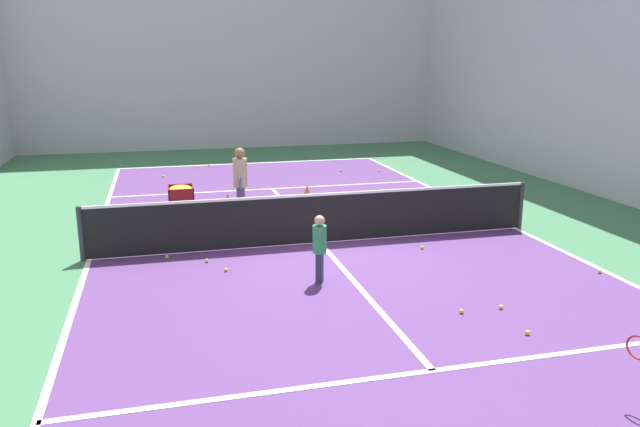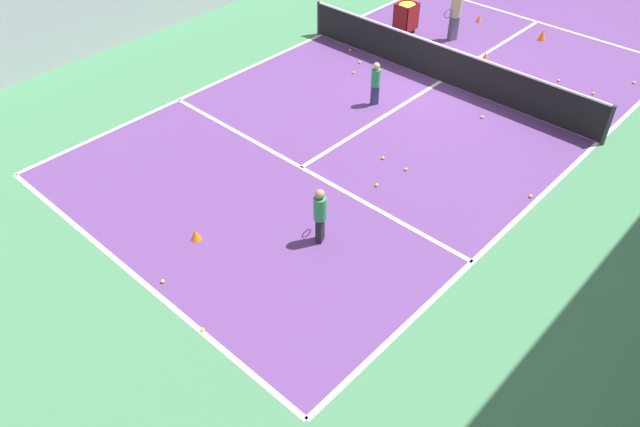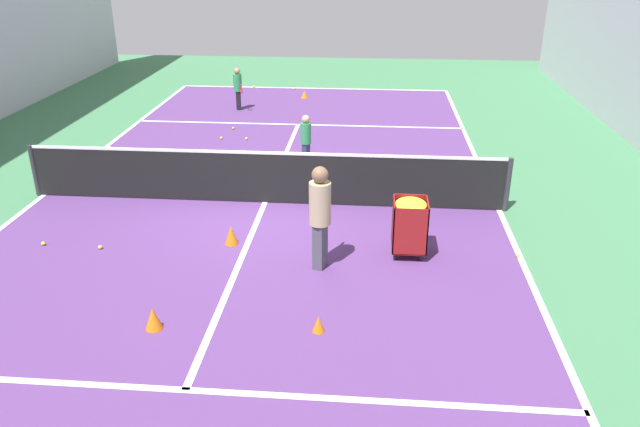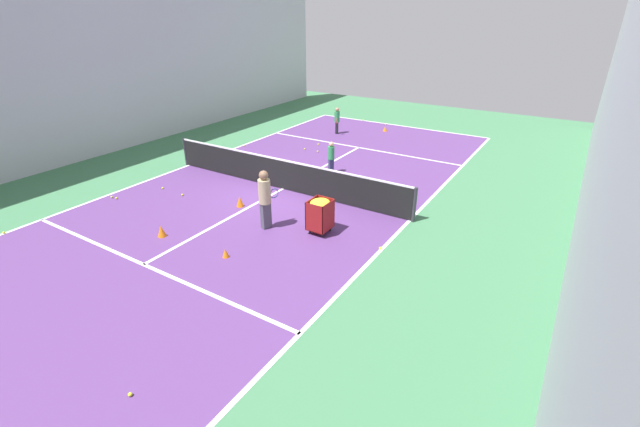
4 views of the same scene
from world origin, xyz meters
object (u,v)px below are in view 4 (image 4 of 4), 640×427
Objects in this scene: player_near_baseline at (337,119)px; tennis_net at (282,174)px; ball_cart at (320,210)px; training_cone_1 at (240,201)px; coach_at_net at (265,196)px; child_midcourt at (331,155)px; training_cone_0 at (226,253)px.

tennis_net is at bearing -6.02° from player_near_baseline.
training_cone_1 is (2.97, -0.12, -0.51)m from ball_cart.
coach_at_net is at bearing -2.75° from player_near_baseline.
player_near_baseline reaches higher than tennis_net.
coach_at_net reaches higher than tennis_net.
child_midcourt is 1.23× the size of ball_cart.
ball_cart is at bearing 49.51° from child_midcourt.
tennis_net is at bearing -98.30° from training_cone_1.
child_midcourt is at bearing 25.02° from coach_at_net.
player_near_baseline is 10.17m from ball_cart.
training_cone_1 is (-1.71, 8.91, -0.55)m from player_near_baseline.
child_midcourt is at bearing -101.77° from training_cone_1.
child_midcourt reaches higher than training_cone_1.
training_cone_0 is at bearing 61.22° from ball_cart.
child_midcourt is (-2.55, 4.86, -0.04)m from player_near_baseline.
child_midcourt is at bearing -104.58° from tennis_net.
tennis_net is at bearing 7.94° from child_midcourt.
coach_at_net is (-1.30, 2.51, 0.42)m from tennis_net.
training_cone_0 is at bearing 124.78° from training_cone_1.
tennis_net reaches higher than training_cone_1.
training_cone_1 reaches higher than training_cone_0.
child_midcourt is at bearing -82.55° from training_cone_0.
training_cone_0 is at bearing -159.49° from coach_at_net.
training_cone_0 is at bearing 29.97° from child_midcourt.
player_near_baseline is 1.30× the size of ball_cart.
ball_cart is (-2.70, 1.95, 0.14)m from tennis_net.
tennis_net is 5.57× the size of coach_at_net.
coach_at_net is at bearing -85.83° from training_cone_0.
coach_at_net reaches higher than training_cone_1.
ball_cart is 4.16× the size of training_cone_0.
training_cone_1 is at bearing 81.70° from tennis_net.
ball_cart is at bearing 144.16° from tennis_net.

